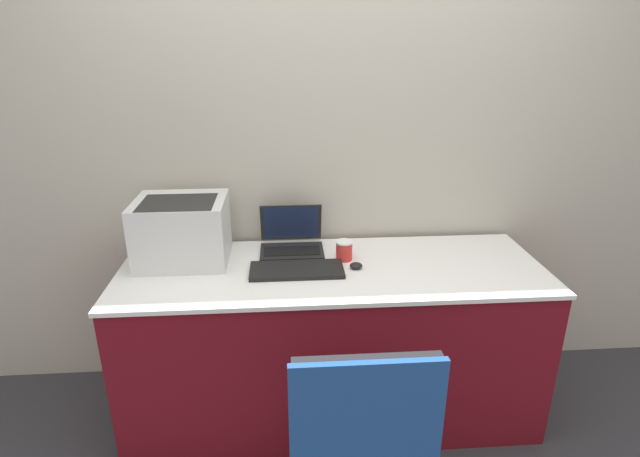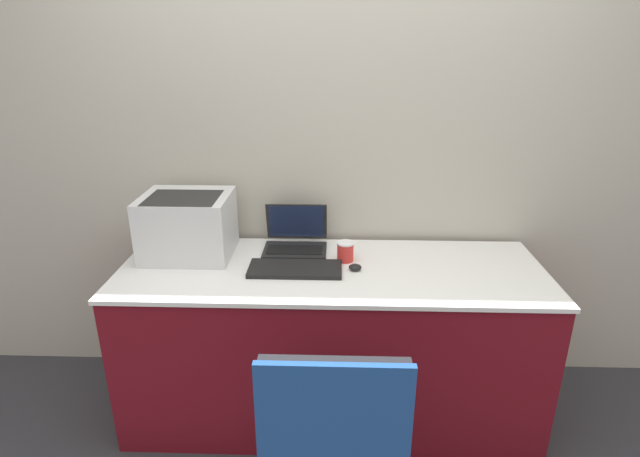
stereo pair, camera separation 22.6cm
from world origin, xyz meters
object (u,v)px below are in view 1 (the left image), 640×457
Objects in this scene: external_keyboard at (297,270)px; chair at (360,428)px; coffee_cup at (344,250)px; printer at (182,228)px; mouse at (356,266)px; laptop_left at (292,241)px.

chair is at bearing -76.27° from external_keyboard.
printer is at bearing 176.28° from coffee_cup.
printer is at bearing 127.77° from chair.
coffee_cup is (0.75, -0.05, -0.11)m from printer.
mouse is (0.80, -0.15, -0.15)m from printer.
chair is (0.71, -0.91, -0.38)m from printer.
external_keyboard is at bearing -17.83° from printer.
external_keyboard is 0.46× the size of chair.
chair is (0.18, -0.74, -0.23)m from external_keyboard.
chair reaches higher than mouse.
coffee_cup reaches higher than mouse.
mouse is at bearing -39.22° from laptop_left.
printer reaches higher than chair.
printer is 0.45× the size of chair.
mouse is (0.29, -0.24, -0.03)m from laptop_left.
printer is 0.83m from mouse.
printer is 0.53m from laptop_left.
chair reaches higher than coffee_cup.
chair is (-0.09, -0.76, -0.23)m from mouse.
printer reaches higher than external_keyboard.
mouse is at bearing 83.23° from chair.
chair is at bearing -52.23° from printer.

